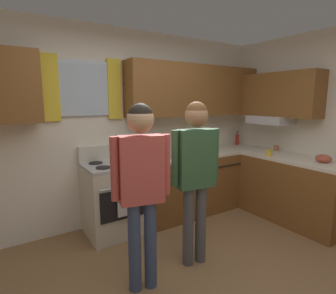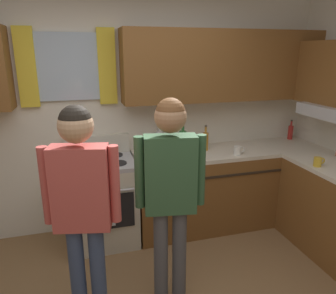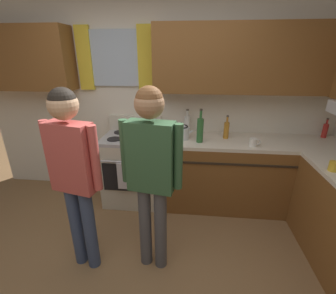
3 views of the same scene
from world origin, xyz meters
name	(u,v)px [view 3 (image 3 of 3)]	position (x,y,z in m)	size (l,w,h in m)	color
back_wall_unit	(157,84)	(0.05, 1.81, 1.52)	(4.60, 0.42, 2.60)	silver
kitchen_counter_run	(281,192)	(1.52, 1.15, 0.45)	(2.17, 2.01, 0.90)	brown
stove_oven	(133,167)	(-0.24, 1.54, 0.47)	(0.70, 0.67, 1.10)	beige
bottle_oil_amber	(226,130)	(0.93, 1.59, 1.01)	(0.06, 0.06, 0.29)	#B27223
bottle_wine_green	(200,130)	(0.61, 1.43, 1.05)	(0.08, 0.08, 0.39)	#2D6633
bottle_milk_white	(187,124)	(0.45, 1.77, 1.02)	(0.08, 0.08, 0.31)	white
bottle_sauce_red	(325,130)	(2.15, 1.75, 0.99)	(0.06, 0.06, 0.25)	red
mug_mustard_yellow	(334,166)	(1.78, 0.80, 0.95)	(0.12, 0.08, 0.09)	gold
mug_ceramic_white	(253,142)	(1.21, 1.35, 0.95)	(0.13, 0.08, 0.09)	white
stovetop_kettle	(181,131)	(0.39, 1.52, 1.00)	(0.27, 0.20, 0.21)	silver
adult_left	(73,165)	(-0.43, 0.41, 1.04)	(0.50, 0.24, 1.65)	#38476B
adult_in_plaid	(151,164)	(0.20, 0.47, 1.05)	(0.51, 0.23, 1.66)	#4C4C51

